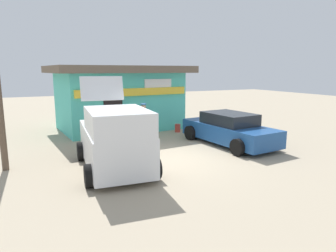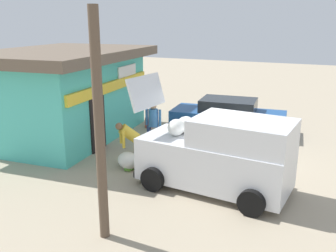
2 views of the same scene
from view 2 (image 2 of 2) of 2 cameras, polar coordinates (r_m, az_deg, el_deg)
The scene contains 9 objects.
ground_plane at distance 12.21m, azimuth 8.68°, elevation -5.18°, with size 60.00×60.00×0.00m, color tan.
storefront_bar at distance 14.64m, azimuth -15.52°, elevation 5.04°, with size 7.33×5.45×3.34m.
delivery_van at distance 9.79m, azimuth 7.93°, elevation -4.30°, with size 2.38×4.36×2.90m.
parked_sedan at distance 15.11m, azimuth 9.23°, elevation 1.48°, with size 2.44×4.63×1.35m.
vendor_standing at distance 12.73m, azimuth -2.28°, elevation 0.60°, with size 0.38×0.57×1.73m.
customer_bending at distance 11.52m, azimuth -5.85°, elevation -1.91°, with size 0.73×0.74×1.38m.
unloaded_banana_pile at distance 11.39m, azimuth -6.15°, elevation -5.37°, with size 0.93×0.97×0.51m.
paint_bucket at distance 15.65m, azimuth -3.08°, elevation 0.53°, with size 0.28×0.28×0.41m, color #BF3F33.
utility_pole at distance 7.27m, azimuth -10.55°, elevation -0.62°, with size 0.20×0.20×4.65m, color brown.
Camera 2 is at (-10.99, -3.03, 4.37)m, focal length 39.47 mm.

